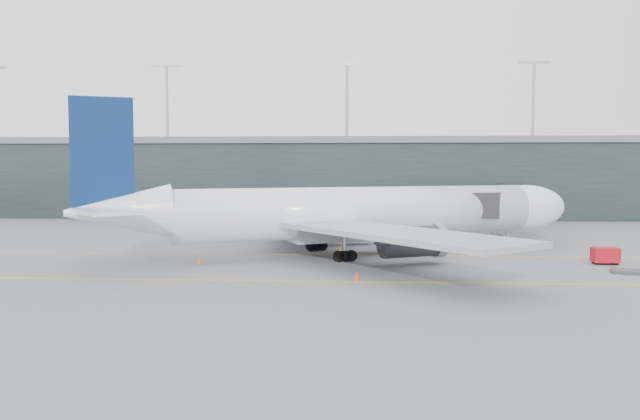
{
  "coord_description": "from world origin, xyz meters",
  "views": [
    {
      "loc": [
        6.94,
        -72.25,
        9.76
      ],
      "look_at": [
        2.92,
        -4.0,
        4.97
      ],
      "focal_mm": 35.0,
      "sensor_mm": 36.0,
      "label": 1
    }
  ],
  "objects": [
    {
      "name": "ground",
      "position": [
        0.0,
        0.0,
        0.0
      ],
      "size": [
        320.0,
        320.0,
        0.0
      ],
      "primitive_type": "plane",
      "color": "slate",
      "rests_on": "ground"
    },
    {
      "name": "taxiline_a",
      "position": [
        0.0,
        -4.0,
        0.01
      ],
      "size": [
        160.0,
        0.25,
        0.02
      ],
      "primitive_type": "cube",
      "color": "#EDA616",
      "rests_on": "ground"
    },
    {
      "name": "taxiline_b",
      "position": [
        0.0,
        -20.0,
        0.01
      ],
      "size": [
        160.0,
        0.25,
        0.02
      ],
      "primitive_type": "cube",
      "color": "#EDA616",
      "rests_on": "ground"
    },
    {
      "name": "taxiline_lead_main",
      "position": [
        5.0,
        20.0,
        0.01
      ],
      "size": [
        0.25,
        60.0,
        0.02
      ],
      "primitive_type": "cube",
      "color": "#EDA616",
      "rests_on": "ground"
    },
    {
      "name": "terminal",
      "position": [
        -0.0,
        58.0,
        7.62
      ],
      "size": [
        240.0,
        36.0,
        29.0
      ],
      "color": "black",
      "rests_on": "ground"
    },
    {
      "name": "main_aircraft",
      "position": [
        6.95,
        -3.56,
        4.59
      ],
      "size": [
        55.69,
        51.34,
        16.36
      ],
      "rotation": [
        0.0,
        0.0,
        0.41
      ],
      "color": "white",
      "rests_on": "ground"
    },
    {
      "name": "jet_bridge",
      "position": [
        27.43,
        24.57,
        5.13
      ],
      "size": [
        16.94,
        43.75,
        6.85
      ],
      "rotation": [
        0.0,
        0.0,
        -0.31
      ],
      "color": "#29282D",
      "rests_on": "ground"
    },
    {
      "name": "gse_cart",
      "position": [
        31.75,
        -8.98,
        0.94
      ],
      "size": [
        2.48,
        1.6,
        1.68
      ],
      "rotation": [
        0.0,
        0.0,
        -0.01
      ],
      "color": "#B20C19",
      "rests_on": "ground"
    },
    {
      "name": "baggage_dolly",
      "position": [
        31.77,
        -14.08,
        0.16
      ],
      "size": [
        3.21,
        2.86,
        0.27
      ],
      "primitive_type": "cube",
      "rotation": [
        0.0,
        0.0,
        -0.3
      ],
      "color": "#3A3A3F",
      "rests_on": "ground"
    },
    {
      "name": "uld_a",
      "position": [
        -3.83,
        10.36,
        1.07
      ],
      "size": [
        2.29,
        1.86,
        2.03
      ],
      "rotation": [
        0.0,
        0.0,
        -0.03
      ],
      "color": "#38373C",
      "rests_on": "ground"
    },
    {
      "name": "uld_b",
      "position": [
        -1.53,
        11.4,
        0.85
      ],
      "size": [
        2.08,
        1.82,
        1.63
      ],
      "rotation": [
        0.0,
        0.0,
        0.24
      ],
      "color": "#38373C",
      "rests_on": "ground"
    },
    {
      "name": "uld_c",
      "position": [
        0.39,
        9.36,
        0.94
      ],
      "size": [
        2.17,
        1.84,
        1.78
      ],
      "rotation": [
        0.0,
        0.0,
        -0.15
      ],
      "color": "#38373C",
      "rests_on": "ground"
    },
    {
      "name": "cone_nose",
      "position": [
        33.53,
        -7.02,
        0.38
      ],
      "size": [
        0.48,
        0.48,
        0.77
      ],
      "primitive_type": "cone",
      "color": "#FF470E",
      "rests_on": "ground"
    },
    {
      "name": "cone_wing_stbd",
      "position": [
        6.99,
        -19.39,
        0.4
      ],
      "size": [
        0.5,
        0.5,
        0.79
      ],
      "primitive_type": "cone",
      "color": "#F4470D",
      "rests_on": "ground"
    },
    {
      "name": "cone_wing_port",
      "position": [
        11.39,
        11.1,
        0.4
      ],
      "size": [
        0.5,
        0.5,
        0.79
      ],
      "primitive_type": "cone",
      "color": "#F0540D",
      "rests_on": "ground"
    },
    {
      "name": "cone_tail",
      "position": [
        -8.75,
        -11.21,
        0.37
      ],
      "size": [
        0.47,
        0.47,
        0.74
      ],
      "primitive_type": "cone",
      "color": "#FA5C0D",
      "rests_on": "ground"
    }
  ]
}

